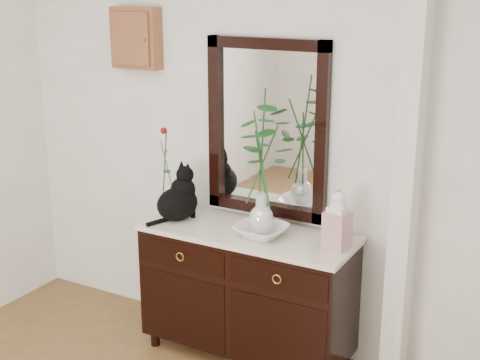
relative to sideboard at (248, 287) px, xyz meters
The scene contains 10 objects.
wall_back 0.92m from the sideboard, 111.80° to the left, with size 3.60×0.04×2.70m, color white.
pilaster 1.27m from the sideboard, 10.70° to the left, with size 0.12×0.20×2.70m, color white.
sideboard is the anchor object (origin of this frame).
wall_mirror 0.99m from the sideboard, 90.00° to the left, with size 0.80×0.06×1.10m.
key_cabinet 1.77m from the sideboard, 167.54° to the left, with size 0.35×0.10×0.40m, color brown.
cat 0.74m from the sideboard, behind, with size 0.24×0.30×0.35m, color black, non-canonical shape.
lotus_bowl 0.43m from the sideboard, 22.86° to the right, with size 0.30×0.30×0.07m, color white.
vase_branches 0.85m from the sideboard, 22.86° to the right, with size 0.42×0.42×0.89m, color silver, non-canonical shape.
bud_vase_rose 0.89m from the sideboard, behind, with size 0.07×0.07×0.61m, color #316839, non-canonical shape.
ginger_jar 0.79m from the sideboard, ahead, with size 0.13×0.13×0.35m, color white, non-canonical shape.
Camera 1 is at (1.90, -1.62, 2.31)m, focal length 50.00 mm.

